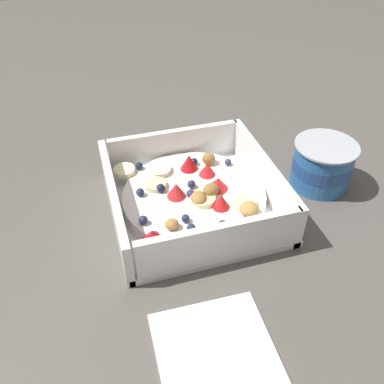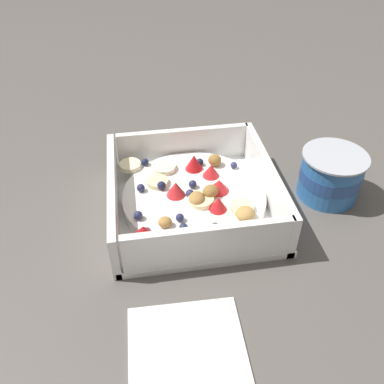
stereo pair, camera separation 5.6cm
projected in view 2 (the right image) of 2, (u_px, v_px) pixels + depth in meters
name	position (u px, v px, depth m)	size (l,w,h in m)	color
ground_plane	(194.00, 208.00, 0.58)	(2.40, 2.40, 0.00)	#56514C
fruit_bowl	(192.00, 197.00, 0.57)	(0.22, 0.22, 0.07)	white
spoon	(186.00, 153.00, 0.68)	(0.08, 0.17, 0.01)	silver
yogurt_cup	(331.00, 175.00, 0.58)	(0.09, 0.09, 0.07)	#3370B7
folded_napkin	(188.00, 353.00, 0.41)	(0.12, 0.12, 0.01)	white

